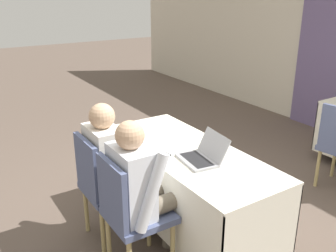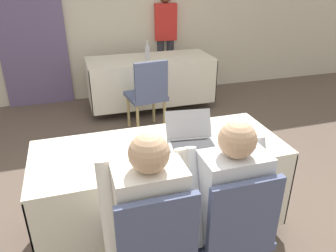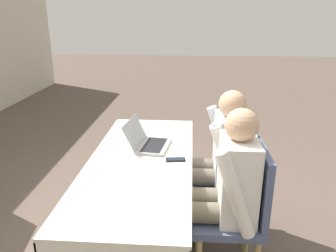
# 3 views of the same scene
# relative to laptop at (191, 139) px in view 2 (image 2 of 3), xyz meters

# --- Properties ---
(ground_plane) EXTENTS (24.00, 24.00, 0.00)m
(ground_plane) POSITION_rel_laptop_xyz_m (-0.22, 0.03, -0.78)
(ground_plane) COLOR brown
(wall_back) EXTENTS (12.00, 0.06, 2.70)m
(wall_back) POSITION_rel_laptop_xyz_m (-0.22, 3.20, 0.57)
(wall_back) COLOR beige
(wall_back) RESTS_ON ground_plane
(curtain_panel) EXTENTS (0.93, 0.04, 2.65)m
(curtain_panel) POSITION_rel_laptop_xyz_m (-1.22, 3.14, 0.54)
(curtain_panel) COLOR slate
(curtain_panel) RESTS_ON ground_plane
(conference_table_near) EXTENTS (1.76, 0.72, 0.74)m
(conference_table_near) POSITION_rel_laptop_xyz_m (-0.22, 0.03, -0.22)
(conference_table_near) COLOR silver
(conference_table_near) RESTS_ON ground_plane
(conference_table_far) EXTENTS (1.76, 0.72, 0.74)m
(conference_table_far) POSITION_rel_laptop_xyz_m (0.33, 2.51, -0.22)
(conference_table_far) COLOR silver
(conference_table_far) RESTS_ON ground_plane
(laptop) EXTENTS (0.37, 0.34, 0.20)m
(laptop) POSITION_rel_laptop_xyz_m (0.00, 0.00, 0.00)
(laptop) COLOR #99999E
(laptop) RESTS_ON conference_table_near
(cell_phone) EXTENTS (0.08, 0.14, 0.01)m
(cell_phone) POSITION_rel_laptop_xyz_m (-0.22, -0.22, -0.04)
(cell_phone) COLOR black
(cell_phone) RESTS_ON conference_table_near
(paper_beside_laptop) EXTENTS (0.29, 0.34, 0.00)m
(paper_beside_laptop) POSITION_rel_laptop_xyz_m (-0.90, -0.13, -0.04)
(paper_beside_laptop) COLOR white
(paper_beside_laptop) RESTS_ON conference_table_near
(paper_centre_table) EXTENTS (0.28, 0.34, 0.00)m
(paper_centre_table) POSITION_rel_laptop_xyz_m (0.39, -0.08, -0.04)
(paper_centre_table) COLOR white
(paper_centre_table) RESTS_ON conference_table_near
(water_bottle) EXTENTS (0.07, 0.07, 0.26)m
(water_bottle) POSITION_rel_laptop_xyz_m (0.28, 2.42, 0.08)
(water_bottle) COLOR #B7B7C1
(water_bottle) RESTS_ON conference_table_far
(chair_near_left) EXTENTS (0.44, 0.44, 0.93)m
(chair_near_left) POSITION_rel_laptop_xyz_m (-0.46, -0.64, -0.26)
(chair_near_left) COLOR tan
(chair_near_left) RESTS_ON ground_plane
(chair_near_right) EXTENTS (0.44, 0.44, 0.93)m
(chair_near_right) POSITION_rel_laptop_xyz_m (0.01, -0.64, -0.26)
(chair_near_right) COLOR tan
(chair_near_right) RESTS_ON ground_plane
(chair_far_spare) EXTENTS (0.49, 0.49, 0.93)m
(chair_far_spare) POSITION_rel_laptop_xyz_m (0.10, 1.73, -0.26)
(chair_far_spare) COLOR tan
(chair_far_spare) RESTS_ON ground_plane
(person_checkered_shirt) EXTENTS (0.50, 0.52, 1.19)m
(person_checkered_shirt) POSITION_rel_laptop_xyz_m (-0.46, -0.53, -0.10)
(person_checkered_shirt) COLOR #665B4C
(person_checkered_shirt) RESTS_ON ground_plane
(person_white_shirt) EXTENTS (0.50, 0.52, 1.19)m
(person_white_shirt) POSITION_rel_laptop_xyz_m (0.01, -0.53, -0.10)
(person_white_shirt) COLOR #665B4C
(person_white_shirt) RESTS_ON ground_plane
(person_red_shirt) EXTENTS (0.36, 0.24, 1.59)m
(person_red_shirt) POSITION_rel_laptop_xyz_m (0.75, 3.17, 0.13)
(person_red_shirt) COLOR #33333D
(person_red_shirt) RESTS_ON ground_plane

